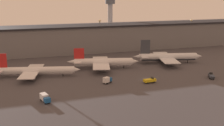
# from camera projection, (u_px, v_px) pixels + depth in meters

# --- Properties ---
(ground) EXTENTS (600.00, 600.00, 0.00)m
(ground) POSITION_uv_depth(u_px,v_px,m) (147.00, 79.00, 142.98)
(ground) COLOR #423F44
(terminal_building) EXTENTS (247.24, 22.23, 20.12)m
(terminal_building) POSITION_uv_depth(u_px,v_px,m) (102.00, 38.00, 214.64)
(terminal_building) COLOR slate
(terminal_building) RESTS_ON ground
(airplane_0) EXTENTS (46.91, 30.43, 12.63)m
(airplane_0) POSITION_uv_depth(u_px,v_px,m) (35.00, 71.00, 146.95)
(airplane_0) COLOR silver
(airplane_0) RESTS_ON ground
(airplane_1) EXTENTS (41.63, 33.65, 12.15)m
(airplane_1) POSITION_uv_depth(u_px,v_px,m) (103.00, 62.00, 163.43)
(airplane_1) COLOR silver
(airplane_1) RESTS_ON ground
(airplane_2) EXTENTS (43.76, 35.04, 14.88)m
(airplane_2) POSITION_uv_depth(u_px,v_px,m) (168.00, 57.00, 176.89)
(airplane_2) COLOR silver
(airplane_2) RESTS_ON ground
(service_vehicle_0) EXTENTS (5.23, 7.17, 2.62)m
(service_vehicle_0) POSITION_uv_depth(u_px,v_px,m) (211.00, 76.00, 144.96)
(service_vehicle_0) COLOR #282D38
(service_vehicle_0) RESTS_ON ground
(service_vehicle_1) EXTENTS (6.25, 3.05, 2.76)m
(service_vehicle_1) POSITION_uv_depth(u_px,v_px,m) (150.00, 80.00, 136.93)
(service_vehicle_1) COLOR gold
(service_vehicle_1) RESTS_ON ground
(service_vehicle_2) EXTENTS (5.12, 4.23, 3.22)m
(service_vehicle_2) POSITION_uv_depth(u_px,v_px,m) (107.00, 80.00, 136.02)
(service_vehicle_2) COLOR #195199
(service_vehicle_2) RESTS_ON ground
(service_vehicle_3) EXTENTS (3.93, 6.94, 3.14)m
(service_vehicle_3) POSITION_uv_depth(u_px,v_px,m) (45.00, 98.00, 112.39)
(service_vehicle_3) COLOR #195199
(service_vehicle_3) RESTS_ON ground
(lamp_post_1) EXTENTS (1.80, 1.80, 24.11)m
(lamp_post_1) POSITION_uv_depth(u_px,v_px,m) (100.00, 31.00, 211.49)
(lamp_post_1) COLOR slate
(lamp_post_1) RESTS_ON ground
(lamp_post_2) EXTENTS (1.80, 1.80, 22.14)m
(lamp_post_2) POSITION_uv_depth(u_px,v_px,m) (191.00, 29.00, 236.05)
(lamp_post_2) COLOR slate
(lamp_post_2) RESTS_ON ground
(control_tower) EXTENTS (9.00, 9.00, 40.74)m
(control_tower) POSITION_uv_depth(u_px,v_px,m) (110.00, 15.00, 262.30)
(control_tower) COLOR #99999E
(control_tower) RESTS_ON ground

